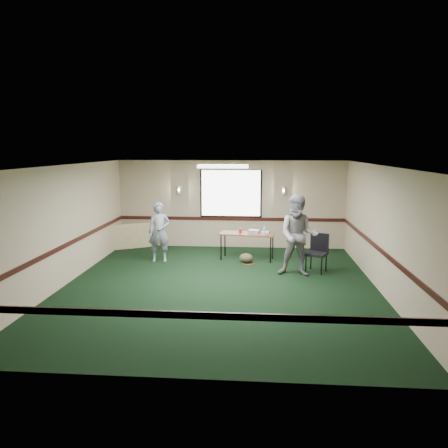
# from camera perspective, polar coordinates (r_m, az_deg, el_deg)

# --- Properties ---
(ground) EXTENTS (8.00, 8.00, 0.00)m
(ground) POSITION_cam_1_polar(r_m,az_deg,el_deg) (9.91, -0.60, -8.15)
(ground) COLOR black
(ground) RESTS_ON ground
(room_shell) EXTENTS (8.00, 8.02, 8.00)m
(room_shell) POSITION_cam_1_polar(r_m,az_deg,el_deg) (11.63, 0.32, 2.54)
(room_shell) COLOR #BEAF89
(room_shell) RESTS_ON ground
(folding_table) EXTENTS (1.57, 0.82, 0.75)m
(folding_table) POSITION_cam_1_polar(r_m,az_deg,el_deg) (12.10, 3.04, -1.44)
(folding_table) COLOR brown
(folding_table) RESTS_ON ground
(projector) EXTENTS (0.33, 0.29, 0.09)m
(projector) POSITION_cam_1_polar(r_m,az_deg,el_deg) (12.08, 3.95, -0.98)
(projector) COLOR #97969F
(projector) RESTS_ON folding_table
(game_console) EXTENTS (0.22, 0.18, 0.05)m
(game_console) POSITION_cam_1_polar(r_m,az_deg,el_deg) (12.10, 5.42, -1.09)
(game_console) COLOR white
(game_console) RESTS_ON folding_table
(red_cup) EXTENTS (0.09, 0.09, 0.13)m
(red_cup) POSITION_cam_1_polar(r_m,az_deg,el_deg) (12.07, 2.14, -0.88)
(red_cup) COLOR red
(red_cup) RESTS_ON folding_table
(water_bottle) EXTENTS (0.07, 0.07, 0.22)m
(water_bottle) POSITION_cam_1_polar(r_m,az_deg,el_deg) (11.85, 5.28, -0.90)
(water_bottle) COLOR #97C5F8
(water_bottle) RESTS_ON folding_table
(duffel_bag) EXTENTS (0.45, 0.40, 0.26)m
(duffel_bag) POSITION_cam_1_polar(r_m,az_deg,el_deg) (11.86, 2.89, -4.46)
(duffel_bag) COLOR #413F25
(duffel_bag) RESTS_ON ground
(cable_coil) EXTENTS (0.40, 0.40, 0.02)m
(cable_coil) POSITION_cam_1_polar(r_m,az_deg,el_deg) (11.81, 3.19, -5.14)
(cable_coil) COLOR red
(cable_coil) RESTS_ON ground
(folded_table) EXTENTS (1.40, 0.91, 0.76)m
(folded_table) POSITION_cam_1_polar(r_m,az_deg,el_deg) (13.80, -11.74, -1.55)
(folded_table) COLOR #9A885F
(folded_table) RESTS_ON ground
(conference_chair) EXTENTS (0.63, 0.64, 0.96)m
(conference_chair) POSITION_cam_1_polar(r_m,az_deg,el_deg) (11.19, 12.15, -3.28)
(conference_chair) COLOR black
(conference_chair) RESTS_ON ground
(person_left) EXTENTS (0.65, 0.48, 1.63)m
(person_left) POSITION_cam_1_polar(r_m,az_deg,el_deg) (12.02, -8.45, -1.02)
(person_left) COLOR #425692
(person_left) RESTS_ON ground
(person_right) EXTENTS (1.06, 0.87, 1.98)m
(person_right) POSITION_cam_1_polar(r_m,az_deg,el_deg) (10.67, 9.68, -1.49)
(person_right) COLOR #7286B2
(person_right) RESTS_ON ground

